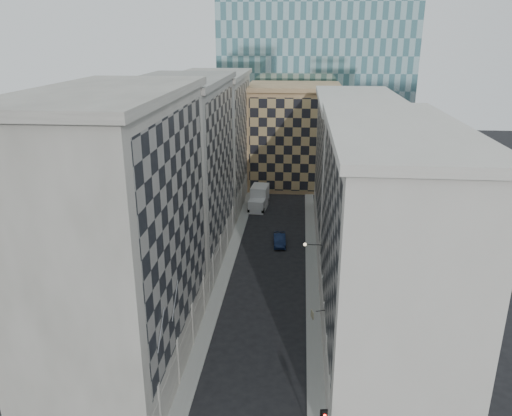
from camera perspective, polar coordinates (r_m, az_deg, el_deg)
The scene contains 14 objects.
sidewalk_west at distance 62.25m, azimuth -3.37°, elevation -6.85°, with size 1.50×100.00×0.15m, color gray.
sidewalk_east at distance 61.68m, azimuth 6.40°, elevation -7.21°, with size 1.50×100.00×0.15m, color gray.
bldg_left_a at distance 41.96m, azimuth -15.15°, elevation -3.30°, with size 10.80×22.80×23.70m.
bldg_left_b at distance 62.09m, azimuth -8.33°, elevation 4.01°, with size 10.80×22.80×22.70m.
bldg_left_c at distance 83.17m, azimuth -4.87°, elevation 7.67°, with size 10.80×22.80×21.70m.
bldg_right_a at distance 44.37m, azimuth 14.50°, elevation -4.09°, with size 10.80×26.80×20.70m.
bldg_right_b at distance 69.91m, azimuth 11.18°, elevation 4.32°, with size 10.80×28.80×19.70m.
tan_block at distance 94.87m, azimuth 4.27°, elevation 8.27°, with size 16.80×14.80×18.80m.
church_tower at distance 107.29m, azimuth 3.54°, elevation 18.97°, with size 7.20×7.20×51.50m.
flagpoles_left at distance 37.95m, azimuth -9.98°, elevation -11.88°, with size 0.10×6.33×2.33m.
bracket_lamp at distance 53.64m, azimuth 5.81°, elevation -4.17°, with size 1.98×0.36×0.36m.
box_truck at distance 82.95m, azimuth 0.35°, elevation 1.07°, with size 3.13×6.67×3.55m.
dark_car at distance 68.69m, azimuth 2.71°, elevation -3.62°, with size 1.59×4.57×1.51m, color #101D3C.
shop_sign at distance 45.71m, azimuth 6.53°, elevation -11.97°, with size 1.24×0.71×0.81m.
Camera 1 is at (3.38, -25.24, 27.44)m, focal length 35.00 mm.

